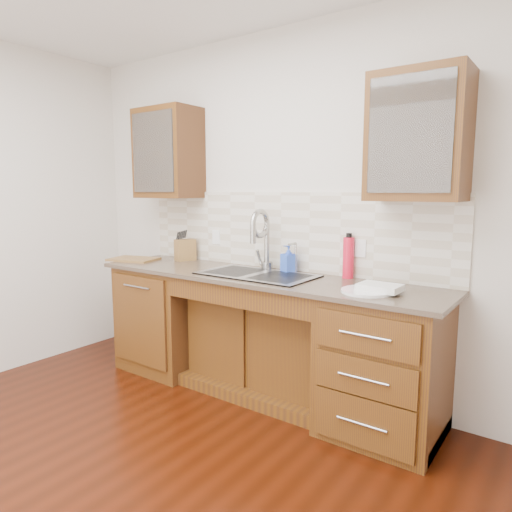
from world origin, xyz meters
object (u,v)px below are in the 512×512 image
Objects in this scene: plate at (367,291)px; knife_block at (185,250)px; cutting_board at (134,259)px; soap_bottle at (289,259)px; water_bottle at (348,258)px.

plate is 1.66× the size of knife_block.
cutting_board is at bearing -125.67° from knife_block.
soap_bottle is 0.52× the size of cutting_board.
water_bottle is 1.54× the size of knife_block.
knife_block is (-1.78, 0.29, 0.08)m from plate.
knife_block is (-1.04, -0.02, -0.01)m from soap_bottle.
water_bottle is 0.48m from plate.
soap_bottle is 0.67× the size of plate.
plate and cutting_board have the same top height.
soap_bottle is 1.11× the size of knife_block.
plate is 1.80m from knife_block.
water_bottle is at bearing 128.49° from plate.
cutting_board is (-0.38, -0.25, -0.08)m from knife_block.
water_bottle is 0.93× the size of plate.
soap_bottle is at bearing 21.21° from knife_block.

